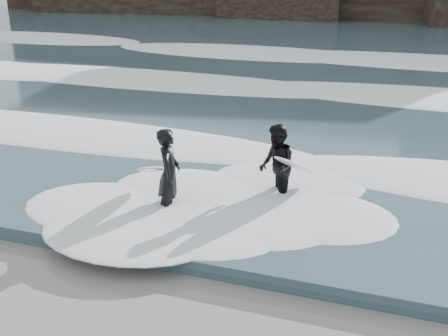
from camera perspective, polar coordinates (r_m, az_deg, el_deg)
The scene contains 6 objects.
sea at distance 34.32m, azimuth 13.80°, elevation 11.78°, with size 90.00×52.00×0.30m, color #324B54.
foam_near at distance 14.96m, azimuth 5.62°, elevation 1.92°, with size 60.00×3.20×0.20m, color white.
foam_mid at distance 21.58m, azimuth 10.11°, elevation 7.67°, with size 60.00×4.00×0.24m, color white.
foam_far at distance 30.34m, azimuth 13.02°, elevation 11.29°, with size 60.00×4.80×0.30m, color white.
surfer_left at distance 11.72m, azimuth -5.83°, elevation -0.52°, with size 1.22×1.95×1.95m.
surfer_right at distance 12.21m, azimuth 5.49°, elevation 0.15°, with size 1.43×1.77×1.86m.
Camera 1 is at (3.23, -4.79, 5.24)m, focal length 45.00 mm.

